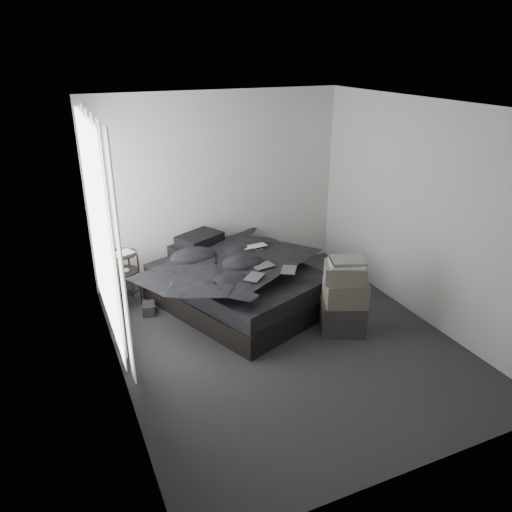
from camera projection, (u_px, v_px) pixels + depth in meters
name	position (u px, v px, depth m)	size (l,w,h in m)	color
floor	(284.00, 341.00, 5.71)	(3.60, 4.20, 0.01)	#29292B
ceiling	(290.00, 106.00, 4.70)	(3.60, 4.20, 0.01)	white
wall_back	(219.00, 187.00, 6.98)	(3.60, 0.01, 2.60)	silver
wall_front	(425.00, 332.00, 3.44)	(3.60, 0.01, 2.60)	silver
wall_left	(111.00, 263.00, 4.54)	(0.01, 4.20, 2.60)	silver
wall_right	(423.00, 213.00, 5.87)	(0.01, 4.20, 2.60)	silver
window_left	(99.00, 227.00, 5.29)	(0.02, 2.00, 2.30)	white
curtain_left	(104.00, 232.00, 5.33)	(0.06, 2.12, 2.48)	white
bed	(238.00, 295.00, 6.46)	(1.56, 2.06, 0.28)	black
mattress	(238.00, 278.00, 6.36)	(1.50, 2.00, 0.22)	black
duvet	(240.00, 262.00, 6.24)	(1.52, 1.76, 0.24)	black
pillow_lower	(195.00, 249.00, 6.78)	(0.62, 0.42, 0.14)	black
pillow_upper	(200.00, 239.00, 6.76)	(0.58, 0.40, 0.13)	black
laptop	(256.00, 243.00, 6.50)	(0.33, 0.21, 0.03)	silver
comic_a	(254.00, 271.00, 5.70)	(0.26, 0.17, 0.01)	black
comic_b	(263.00, 260.00, 5.99)	(0.26, 0.17, 0.01)	black
comic_c	(289.00, 263.00, 5.88)	(0.26, 0.17, 0.01)	black
side_stand	(124.00, 279.00, 6.40)	(0.39, 0.39, 0.71)	black
papers	(122.00, 253.00, 6.26)	(0.27, 0.20, 0.01)	white
floor_books	(149.00, 308.00, 6.27)	(0.15, 0.22, 0.15)	black
box_lower	(342.00, 317.00, 5.85)	(0.51, 0.40, 0.37)	#242424
box_mid	(345.00, 292.00, 5.71)	(0.47, 0.37, 0.29)	#5D5249
box_upper	(345.00, 273.00, 5.63)	(0.45, 0.36, 0.20)	#5D5249
art_book_white	(347.00, 263.00, 5.58)	(0.39, 0.31, 0.04)	silver
art_book_snake	(348.00, 260.00, 5.55)	(0.37, 0.30, 0.04)	silver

